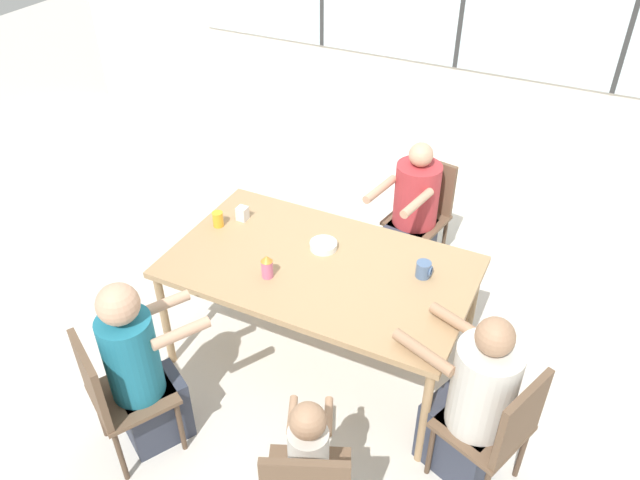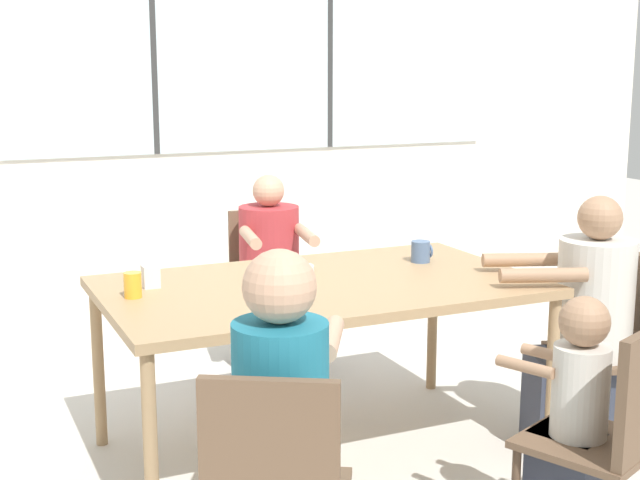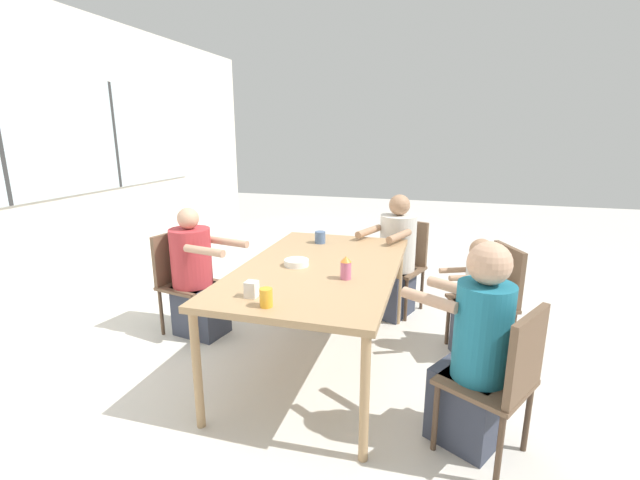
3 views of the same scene
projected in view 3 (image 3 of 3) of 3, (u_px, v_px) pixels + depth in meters
The scene contains 15 objects.
ground_plane at pixel (320, 364), 3.13m from camera, with size 16.00×16.00×0.00m, color beige.
dining_table at pixel (320, 273), 2.96m from camera, with size 1.79×1.05×0.76m.
chair_for_woman_green_shirt at pixel (505, 374), 2.10m from camera, with size 0.55×0.55×0.84m.
chair_for_man_blue_shirt at pixel (180, 274), 3.58m from camera, with size 0.47×0.47×0.84m.
chair_for_man_teal_shirt at pixel (403, 258), 4.02m from camera, with size 0.52×0.52×0.84m.
chair_for_toddler at pixel (494, 292), 3.18m from camera, with size 0.53×0.53×0.84m.
person_woman_green_shirt at pixel (475, 356), 2.21m from camera, with size 0.50×0.58×1.14m.
person_man_blue_shirt at pixel (196, 279), 3.51m from camera, with size 0.43×0.65×1.07m.
person_man_teal_shirt at pixel (395, 262), 3.89m from camera, with size 0.66×0.51×1.11m.
person_toddler at pixel (474, 301), 3.17m from camera, with size 0.31×0.39×0.91m.
coffee_mug at pixel (320, 237), 3.52m from camera, with size 0.09×0.09×0.10m.
sippy_cup at pixel (346, 267), 2.66m from camera, with size 0.07×0.07×0.15m.
juice_glass at pixel (266, 298), 2.24m from camera, with size 0.07×0.07×0.10m.
milk_carton_small at pixel (252, 289), 2.37m from camera, with size 0.07×0.07×0.09m.
bowl_white_shallow at pixel (297, 263), 2.93m from camera, with size 0.17×0.17×0.04m.
Camera 3 is at (-2.70, -0.77, 1.65)m, focal length 24.00 mm.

